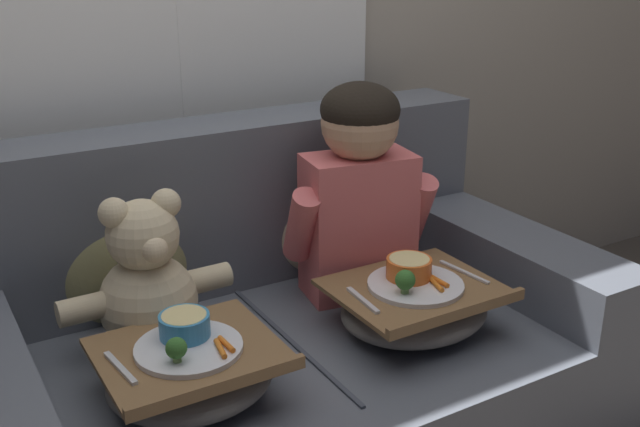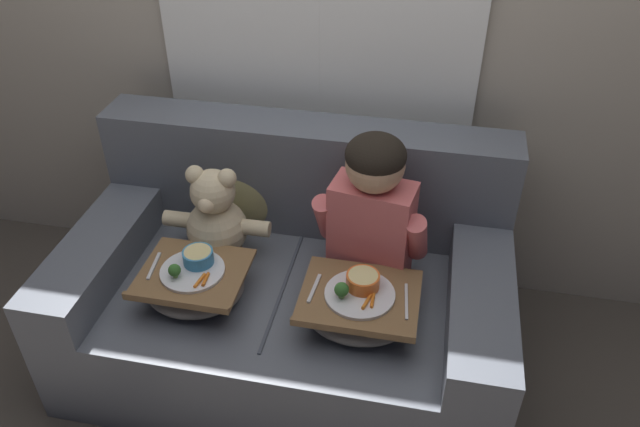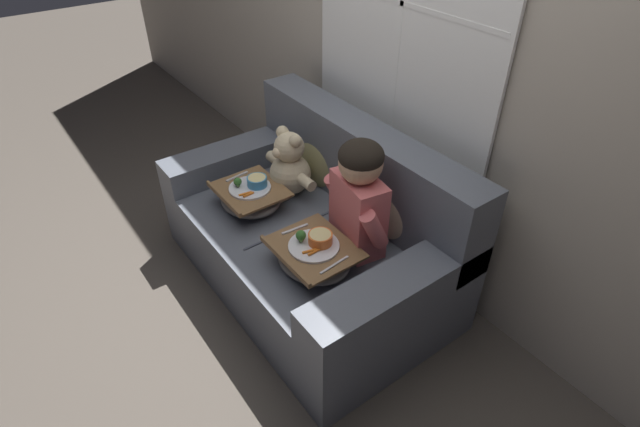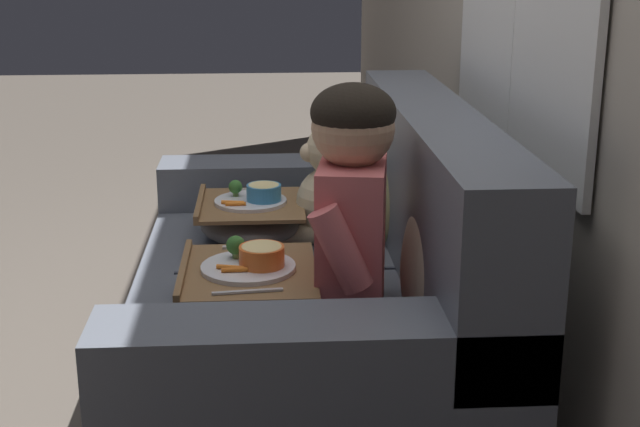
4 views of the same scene
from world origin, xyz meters
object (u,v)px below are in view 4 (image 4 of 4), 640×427
object	(u,v)px
throw_pillow_behind_teddy	(394,184)
lap_tray_child	(249,288)
child_figure	(352,190)
teddy_bear	(331,188)
throw_pillow_behind_child	(428,246)
couch	(329,302)
lap_tray_teddy	(251,219)

from	to	relation	value
throw_pillow_behind_teddy	lap_tray_child	world-z (taller)	throw_pillow_behind_teddy
child_figure	teddy_bear	bearing A→B (deg)	-179.58
child_figure	throw_pillow_behind_teddy	bearing A→B (deg)	161.93
throw_pillow_behind_child	child_figure	size ratio (longest dim) A/B	0.64
child_figure	couch	bearing A→B (deg)	-173.41
throw_pillow_behind_teddy	child_figure	distance (m)	0.65
teddy_bear	lap_tray_child	xyz separation A→B (m)	(0.60, -0.26, -0.10)
lap_tray_child	lap_tray_teddy	size ratio (longest dim) A/B	1.08
throw_pillow_behind_child	lap_tray_child	distance (m)	0.47
throw_pillow_behind_teddy	child_figure	bearing A→B (deg)	-18.07
teddy_bear	lap_tray_teddy	world-z (taller)	teddy_bear
lap_tray_teddy	lap_tray_child	bearing A→B (deg)	-0.03
throw_pillow_behind_child	child_figure	bearing A→B (deg)	-90.05
lap_tray_teddy	child_figure	bearing A→B (deg)	23.58
lap_tray_child	throw_pillow_behind_child	bearing A→B (deg)	89.97
lap_tray_child	child_figure	bearing A→B (deg)	89.99
throw_pillow_behind_child	lap_tray_child	world-z (taller)	throw_pillow_behind_child
child_figure	teddy_bear	xyz separation A→B (m)	(-0.60, -0.00, -0.16)
teddy_bear	lap_tray_teddy	xyz separation A→B (m)	(-0.00, -0.26, -0.10)
throw_pillow_behind_child	teddy_bear	bearing A→B (deg)	-161.56
lap_tray_teddy	throw_pillow_behind_teddy	bearing A→B (deg)	90.01
throw_pillow_behind_child	throw_pillow_behind_teddy	bearing A→B (deg)	180.00
throw_pillow_behind_child	teddy_bear	xyz separation A→B (m)	(-0.60, -0.20, -0.01)
couch	lap_tray_teddy	size ratio (longest dim) A/B	4.36
throw_pillow_behind_teddy	lap_tray_teddy	size ratio (longest dim) A/B	1.04
lap_tray_child	lap_tray_teddy	distance (m)	0.60
lap_tray_child	couch	bearing A→B (deg)	142.82
teddy_bear	lap_tray_teddy	bearing A→B (deg)	-90.00
couch	lap_tray_teddy	xyz separation A→B (m)	(-0.30, -0.23, 0.17)
couch	throw_pillow_behind_child	distance (m)	0.47
child_figure	lap_tray_teddy	world-z (taller)	child_figure
couch	throw_pillow_behind_teddy	xyz separation A→B (m)	(-0.30, 0.23, 0.28)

